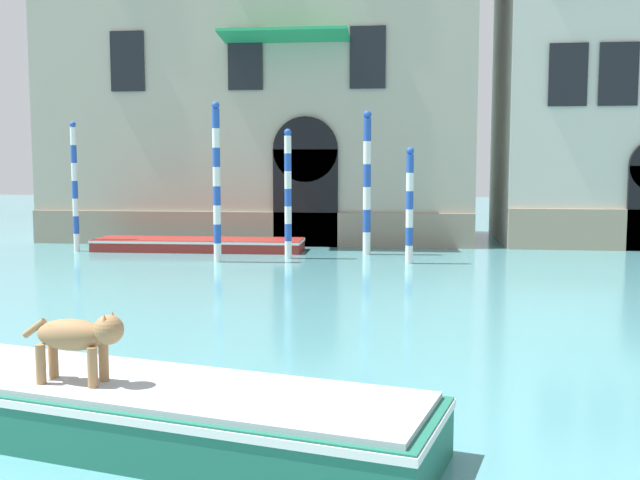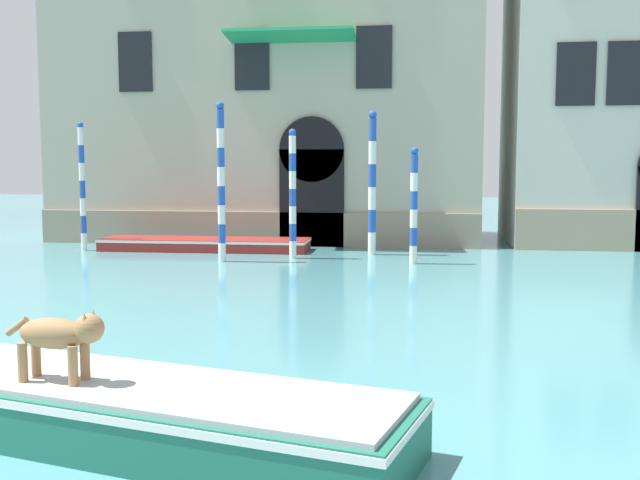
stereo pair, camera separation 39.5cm
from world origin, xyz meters
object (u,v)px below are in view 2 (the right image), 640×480
at_px(boat_moored_near_palazzo, 205,244).
at_px(mooring_pole_4, 221,182).
at_px(mooring_pole_0, 293,194).
at_px(mooring_pole_2, 372,183).
at_px(boat_foreground, 87,403).
at_px(mooring_pole_5, 414,205).
at_px(dog_on_deck, 60,335).
at_px(mooring_pole_3, 82,186).

xyz_separation_m(boat_moored_near_palazzo, mooring_pole_4, (1.34, -2.71, 2.16)).
relative_size(mooring_pole_0, mooring_pole_4, 0.84).
height_order(mooring_pole_2, mooring_pole_4, mooring_pole_4).
xyz_separation_m(boat_moored_near_palazzo, mooring_pole_0, (3.29, -1.67, 1.78)).
bearing_deg(mooring_pole_4, boat_foreground, -80.42).
bearing_deg(mooring_pole_2, mooring_pole_5, -55.72).
relative_size(mooring_pole_0, mooring_pole_5, 1.17).
relative_size(boat_foreground, boat_moored_near_palazzo, 1.07).
height_order(boat_moored_near_palazzo, mooring_pole_2, mooring_pole_2).
distance_m(dog_on_deck, boat_moored_near_palazzo, 17.36).
bearing_deg(boat_foreground, dog_on_deck, -107.28).
distance_m(mooring_pole_2, mooring_pole_5, 2.47).
xyz_separation_m(mooring_pole_4, mooring_pole_5, (5.64, 0.33, -0.66)).
relative_size(mooring_pole_3, mooring_pole_5, 1.26).
bearing_deg(mooring_pole_5, dog_on_deck, -103.26).
xyz_separation_m(dog_on_deck, mooring_pole_3, (-7.55, 16.34, 0.99)).
bearing_deg(boat_foreground, mooring_pole_2, 97.25).
bearing_deg(mooring_pole_0, mooring_pole_5, -10.93).
distance_m(dog_on_deck, mooring_pole_0, 15.32).
bearing_deg(mooring_pole_4, dog_on_deck, -81.20).
xyz_separation_m(mooring_pole_2, mooring_pole_4, (-4.30, -2.31, 0.07)).
bearing_deg(mooring_pole_0, mooring_pole_2, 28.43).
bearing_deg(mooring_pole_2, dog_on_deck, -97.18).
height_order(mooring_pole_2, mooring_pole_5, mooring_pole_2).
relative_size(boat_moored_near_palazzo, mooring_pole_4, 1.49).
bearing_deg(mooring_pole_3, mooring_pole_2, 1.33).
bearing_deg(boat_foreground, mooring_pole_3, 129.59).
distance_m(boat_foreground, mooring_pole_2, 16.54).
bearing_deg(mooring_pole_2, boat_foreground, -96.76).
xyz_separation_m(boat_moored_near_palazzo, mooring_pole_3, (-4.00, -0.62, 1.94)).
relative_size(boat_foreground, mooring_pole_5, 2.20).
bearing_deg(dog_on_deck, mooring_pole_2, 88.50).
xyz_separation_m(dog_on_deck, mooring_pole_4, (-2.21, 14.25, 1.21)).
distance_m(mooring_pole_0, mooring_pole_2, 2.68).
relative_size(dog_on_deck, mooring_pole_5, 0.34).
relative_size(mooring_pole_0, mooring_pole_2, 0.87).
distance_m(mooring_pole_2, mooring_pole_4, 4.88).
relative_size(boat_foreground, mooring_pole_0, 1.89).
bearing_deg(boat_foreground, mooring_pole_0, 105.56).
bearing_deg(mooring_pole_4, boat_moored_near_palazzo, 116.27).
relative_size(dog_on_deck, mooring_pole_2, 0.25).
bearing_deg(boat_moored_near_palazzo, mooring_pole_3, -172.21).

